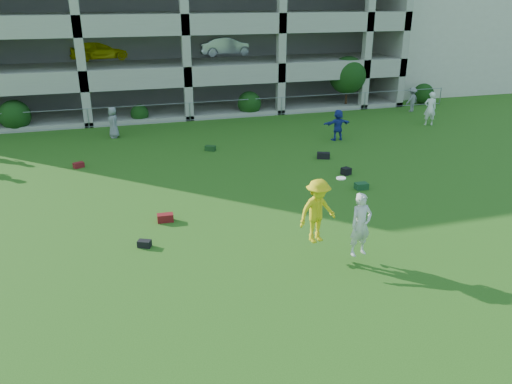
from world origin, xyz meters
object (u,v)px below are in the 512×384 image
object	(u,v)px
stucco_building	(433,23)
parking_garage	(167,14)
bystander_e	(430,109)
bystander_f	(412,100)
frisbee_contest	(328,214)
bystander_d	(338,125)
bystander_c	(113,122)
crate_d	(346,171)

from	to	relation	value
stucco_building	parking_garage	xyz separation A→B (m)	(-23.00, -0.30, 1.01)
stucco_building	bystander_e	bearing A→B (deg)	-123.73
bystander_e	bystander_f	bearing A→B (deg)	-91.27
parking_garage	stucco_building	bearing A→B (deg)	0.75
bystander_f	stucco_building	bearing A→B (deg)	-149.63
frisbee_contest	bystander_d	bearing A→B (deg)	63.48
bystander_f	parking_garage	world-z (taller)	parking_garage
bystander_c	bystander_d	distance (m)	12.21
bystander_d	bystander_e	bearing A→B (deg)	-170.34
bystander_c	parking_garage	bearing A→B (deg)	150.57
bystander_e	stucco_building	bearing A→B (deg)	-107.86
bystander_e	crate_d	xyz separation A→B (m)	(-8.71, -6.69, -0.85)
stucco_building	bystander_e	xyz separation A→B (m)	(-9.37, -14.04, -4.00)
bystander_c	crate_d	distance (m)	13.25
bystander_c	parking_garage	size ratio (longest dim) A/B	0.06
crate_d	frisbee_contest	bearing A→B (deg)	-120.43
bystander_f	crate_d	world-z (taller)	bystander_f
crate_d	frisbee_contest	xyz separation A→B (m)	(-3.90, -6.64, 1.29)
stucco_building	frisbee_contest	size ratio (longest dim) A/B	7.11
frisbee_contest	parking_garage	world-z (taller)	parking_garage
bystander_e	crate_d	distance (m)	11.02
bystander_c	frisbee_contest	xyz separation A→B (m)	(5.64, -15.81, 0.59)
bystander_f	crate_d	bearing A→B (deg)	25.10
bystander_d	bystander_e	distance (m)	6.87
bystander_d	crate_d	xyz separation A→B (m)	(-2.01, -5.21, -0.68)
frisbee_contest	parking_garage	bearing A→B (deg)	92.15
stucco_building	bystander_c	bearing A→B (deg)	-157.29
bystander_e	frisbee_contest	size ratio (longest dim) A/B	0.89
frisbee_contest	bystander_e	bearing A→B (deg)	46.58
bystander_d	frisbee_contest	distance (m)	13.25
bystander_c	bystander_d	size ratio (longest dim) A/B	1.02
stucco_building	bystander_e	distance (m)	17.35
bystander_c	bystander_e	world-z (taller)	bystander_e
bystander_e	parking_garage	world-z (taller)	parking_garage
bystander_f	parking_garage	xyz separation A→B (m)	(-14.74, 10.13, 5.22)
bystander_d	frisbee_contest	size ratio (longest dim) A/B	0.74
frisbee_contest	bystander_c	bearing A→B (deg)	109.64
bystander_d	crate_d	distance (m)	5.62
stucco_building	crate_d	distance (m)	27.94
stucco_building	bystander_f	distance (m)	13.95
bystander_e	crate_d	size ratio (longest dim) A/B	5.71
stucco_building	bystander_d	distance (m)	22.73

